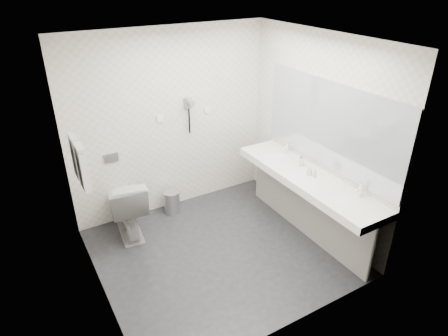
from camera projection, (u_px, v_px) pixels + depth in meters
floor at (220, 251)px, 4.84m from camera, size 2.80×2.80×0.00m
ceiling at (218, 41)px, 3.69m from camera, size 2.80×2.80×0.00m
wall_back at (171, 123)px, 5.26m from camera, size 2.80×0.00×2.80m
wall_front at (296, 220)px, 3.27m from camera, size 2.80×0.00×2.80m
wall_left at (87, 194)px, 3.64m from camera, size 0.00×2.60×2.60m
wall_right at (317, 135)px, 4.89m from camera, size 0.00×2.60×2.60m
vanity_counter at (307, 179)px, 4.82m from camera, size 0.55×2.20×0.10m
vanity_panel at (305, 208)px, 5.03m from camera, size 0.03×2.15×0.75m
vanity_post_near at (371, 253)px, 4.24m from camera, size 0.06×0.06×0.75m
vanity_post_far at (260, 174)px, 5.84m from camera, size 0.06×0.06×0.75m
mirror at (329, 125)px, 4.64m from camera, size 0.02×2.20×1.05m
basin_near at (347, 201)px, 4.31m from camera, size 0.40×0.31×0.05m
basin_far at (275, 157)px, 5.31m from camera, size 0.40×0.31×0.05m
faucet_near at (361, 189)px, 4.35m from camera, size 0.04×0.04×0.15m
faucet_far at (287, 148)px, 5.35m from camera, size 0.04×0.04×0.15m
soap_bottle_a at (309, 171)px, 4.79m from camera, size 0.07×0.07×0.12m
soap_bottle_c at (315, 173)px, 4.74m from camera, size 0.05×0.05×0.12m
glass_left at (302, 161)px, 5.02m from camera, size 0.08×0.08×0.11m
toilet at (126, 205)px, 5.01m from camera, size 0.56×0.86×0.82m
flush_plate at (111, 158)px, 5.01m from camera, size 0.18×0.02×0.12m
pedal_bin at (172, 202)px, 5.55m from camera, size 0.23×0.23×0.31m
bin_lid at (171, 192)px, 5.47m from camera, size 0.22×0.22×0.02m
towel_rail at (75, 142)px, 3.95m from camera, size 0.02×0.62×0.02m
towel_near at (83, 167)px, 3.94m from camera, size 0.07×0.24×0.48m
towel_far at (77, 157)px, 4.16m from camera, size 0.07×0.24×0.48m
dryer_cradle at (188, 103)px, 5.24m from camera, size 0.10×0.04×0.14m
dryer_barrel at (190, 102)px, 5.17m from camera, size 0.08×0.14×0.08m
dryer_cord at (189, 121)px, 5.34m from camera, size 0.02×0.02×0.35m
switch_plate_a at (160, 118)px, 5.14m from camera, size 0.09×0.02×0.09m
switch_plate_b at (208, 110)px, 5.45m from camera, size 0.09×0.02×0.09m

